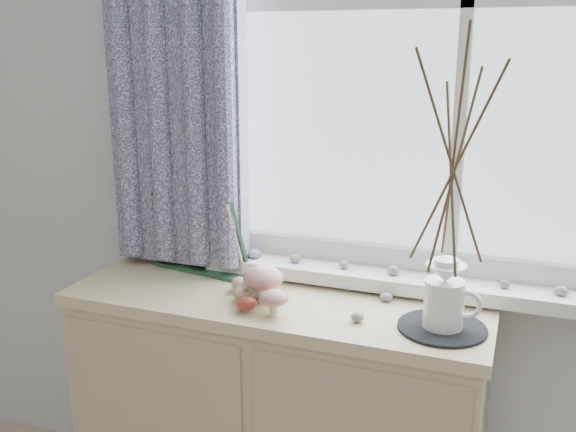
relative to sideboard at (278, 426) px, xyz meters
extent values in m
cube|color=beige|center=(0.15, 0.25, 0.87)|extent=(4.00, 0.04, 2.60)
cube|color=silver|center=(0.45, 0.25, 1.22)|extent=(1.30, 0.01, 1.40)
cube|color=white|center=(0.45, 0.17, 0.45)|extent=(1.45, 0.16, 0.04)
cube|color=#BFB486|center=(0.00, 0.01, -0.02)|extent=(1.17, 0.43, 0.81)
cube|color=#BFB486|center=(0.00, 0.01, 0.41)|extent=(1.20, 0.45, 0.03)
cylinder|color=white|center=(-0.02, -0.06, 0.46)|extent=(0.03, 0.03, 0.07)
ellipsoid|color=#9D1405|center=(-0.02, -0.06, 0.50)|extent=(0.11, 0.11, 0.06)
cylinder|color=white|center=(0.04, -0.13, 0.45)|extent=(0.03, 0.03, 0.05)
ellipsoid|color=#9D1405|center=(0.04, -0.13, 0.47)|extent=(0.08, 0.08, 0.04)
ellipsoid|color=tan|center=(-0.07, -0.08, 0.45)|extent=(0.05, 0.04, 0.06)
ellipsoid|color=tan|center=(-0.11, -0.01, 0.45)|extent=(0.05, 0.04, 0.06)
ellipsoid|color=maroon|center=(-0.03, -0.14, 0.45)|extent=(0.05, 0.04, 0.06)
ellipsoid|color=tan|center=(0.00, -0.05, 0.45)|extent=(0.05, 0.04, 0.06)
cylinder|color=black|center=(0.47, -0.06, 0.43)|extent=(0.22, 0.22, 0.01)
cylinder|color=white|center=(0.47, -0.06, 0.49)|extent=(0.10, 0.10, 0.12)
cone|color=white|center=(0.47, -0.06, 0.57)|extent=(0.10, 0.10, 0.04)
cylinder|color=white|center=(0.47, -0.06, 0.60)|extent=(0.06, 0.06, 0.03)
torus|color=white|center=(0.53, -0.06, 0.50)|extent=(0.08, 0.01, 0.08)
ellipsoid|color=gray|center=(0.26, -0.09, 0.44)|extent=(0.03, 0.03, 0.02)
ellipsoid|color=gray|center=(0.30, 0.07, 0.44)|extent=(0.03, 0.03, 0.02)
ellipsoid|color=gray|center=(0.48, -0.07, 0.44)|extent=(0.03, 0.03, 0.02)
ellipsoid|color=gray|center=(0.18, 0.11, 0.44)|extent=(0.03, 0.03, 0.02)
camera|label=1|loc=(0.63, -1.58, 1.12)|focal=40.00mm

